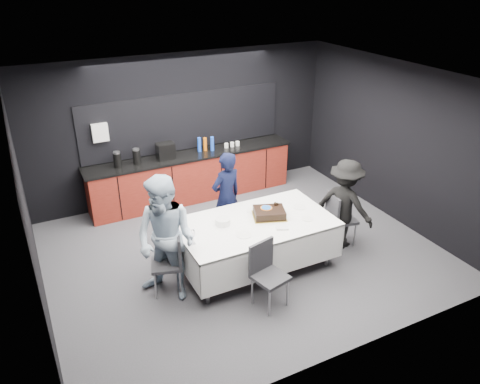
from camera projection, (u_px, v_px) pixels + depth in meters
name	position (u px, v px, depth m)	size (l,w,h in m)	color
ground	(243.00, 252.00, 7.62)	(6.00, 6.00, 0.00)	#46464B
room_shell	(243.00, 145.00, 6.80)	(6.04, 5.04, 2.82)	white
kitchenette	(191.00, 173.00, 9.15)	(4.10, 0.64, 2.05)	maroon
party_table	(255.00, 230.00, 7.02)	(2.32, 1.32, 0.78)	#99999E
cake_assembly	(269.00, 213.00, 7.07)	(0.60, 0.54, 0.16)	gold
plate_stack	(223.00, 222.00, 6.86)	(0.22, 0.22, 0.10)	white
loose_plate_near	(244.00, 235.00, 6.61)	(0.22, 0.22, 0.01)	white
loose_plate_right_a	(299.00, 207.00, 7.36)	(0.20, 0.20, 0.01)	white
loose_plate_right_b	(307.00, 219.00, 7.03)	(0.18, 0.18, 0.01)	white
loose_plate_far	(253.00, 211.00, 7.25)	(0.21, 0.21, 0.01)	white
fork_pile	(282.00, 228.00, 6.77)	(0.18, 0.11, 0.03)	white
champagne_flute	(193.00, 234.00, 6.34)	(0.06, 0.06, 0.22)	white
chair_left	(172.00, 258.00, 6.52)	(0.52, 0.52, 0.92)	#2C2C31
chair_right	(338.00, 215.00, 7.63)	(0.49, 0.49, 0.92)	#2C2C31
chair_near	(266.00, 270.00, 6.29)	(0.51, 0.51, 0.92)	#2C2C31
person_center	(226.00, 197.00, 7.67)	(0.57, 0.37, 1.56)	black
person_left	(166.00, 240.00, 6.26)	(0.89, 0.69, 1.82)	#A6BCD1
person_right	(345.00, 204.00, 7.51)	(0.97, 0.56, 1.51)	black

